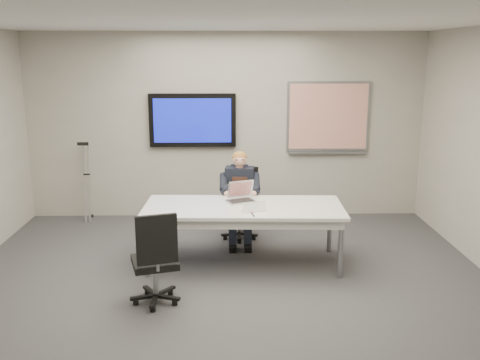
{
  "coord_description": "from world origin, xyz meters",
  "views": [
    {
      "loc": [
        0.01,
        -5.08,
        2.48
      ],
      "look_at": [
        0.17,
        1.04,
        1.03
      ],
      "focal_mm": 40.0,
      "sensor_mm": 36.0,
      "label": 1
    }
  ],
  "objects_px": {
    "office_chair_far": "(241,216)",
    "laptop": "(241,196)",
    "office_chair_near": "(156,275)",
    "conference_table": "(243,213)",
    "seated_person": "(240,208)"
  },
  "relations": [
    {
      "from": "conference_table",
      "to": "laptop",
      "type": "xyz_separation_m",
      "value": [
        -0.03,
        0.23,
        0.14
      ]
    },
    {
      "from": "office_chair_far",
      "to": "laptop",
      "type": "distance_m",
      "value": 0.86
    },
    {
      "from": "conference_table",
      "to": "office_chair_near",
      "type": "distance_m",
      "value": 1.44
    },
    {
      "from": "office_chair_far",
      "to": "laptop",
      "type": "relative_size",
      "value": 2.32
    },
    {
      "from": "office_chair_far",
      "to": "seated_person",
      "type": "bearing_deg",
      "value": -73.37
    },
    {
      "from": "office_chair_far",
      "to": "laptop",
      "type": "height_order",
      "value": "office_chair_far"
    },
    {
      "from": "office_chair_near",
      "to": "office_chair_far",
      "type": "bearing_deg",
      "value": -130.05
    },
    {
      "from": "conference_table",
      "to": "office_chair_near",
      "type": "relative_size",
      "value": 2.4
    },
    {
      "from": "laptop",
      "to": "seated_person",
      "type": "bearing_deg",
      "value": 67.38
    },
    {
      "from": "office_chair_far",
      "to": "office_chair_near",
      "type": "height_order",
      "value": "office_chair_near"
    },
    {
      "from": "seated_person",
      "to": "conference_table",
      "type": "bearing_deg",
      "value": -81.93
    },
    {
      "from": "office_chair_far",
      "to": "laptop",
      "type": "bearing_deg",
      "value": -71.03
    },
    {
      "from": "conference_table",
      "to": "office_chair_far",
      "type": "relative_size",
      "value": 2.44
    },
    {
      "from": "office_chair_far",
      "to": "laptop",
      "type": "xyz_separation_m",
      "value": [
        -0.02,
        -0.71,
        0.48
      ]
    },
    {
      "from": "conference_table",
      "to": "seated_person",
      "type": "distance_m",
      "value": 0.73
    }
  ]
}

